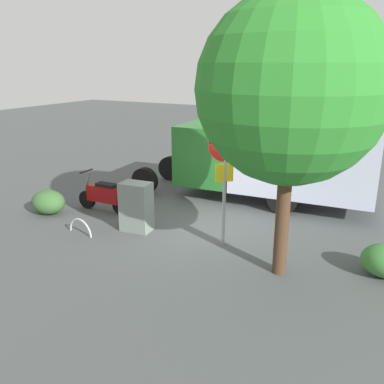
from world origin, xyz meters
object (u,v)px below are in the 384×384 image
object	(u,v)px
box_truck_near	(272,155)
motorcycle	(104,195)
street_tree	(291,90)
stop_sign	(225,170)
utility_cabinet	(136,207)
bike_rack_hoop	(81,234)

from	to	relation	value
box_truck_near	motorcycle	bearing A→B (deg)	35.06
box_truck_near	motorcycle	size ratio (longest dim) A/B	4.27
motorcycle	street_tree	bearing A→B (deg)	166.58
stop_sign	utility_cabinet	world-z (taller)	stop_sign
stop_sign	street_tree	bearing A→B (deg)	155.15
box_truck_near	stop_sign	distance (m)	3.73
bike_rack_hoop	box_truck_near	bearing A→B (deg)	-125.76
stop_sign	bike_rack_hoop	distance (m)	4.17
street_tree	bike_rack_hoop	size ratio (longest dim) A/B	6.59
box_truck_near	bike_rack_hoop	xyz separation A→B (m)	(3.52, 4.88, -1.52)
stop_sign	street_tree	distance (m)	2.62
street_tree	utility_cabinet	bearing A→B (deg)	-7.00
motorcycle	street_tree	distance (m)	6.68
stop_sign	utility_cabinet	distance (m)	2.69
box_truck_near	utility_cabinet	bearing A→B (deg)	55.55
box_truck_near	utility_cabinet	distance (m)	4.70
box_truck_near	stop_sign	xyz separation A→B (m)	(-0.01, 3.71, 0.36)
box_truck_near	bike_rack_hoop	world-z (taller)	box_truck_near
utility_cabinet	stop_sign	bearing A→B (deg)	-173.62
utility_cabinet	street_tree	bearing A→B (deg)	173.00
street_tree	utility_cabinet	world-z (taller)	street_tree
motorcycle	bike_rack_hoop	distance (m)	1.79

